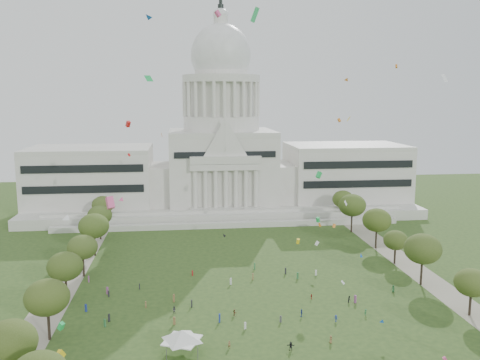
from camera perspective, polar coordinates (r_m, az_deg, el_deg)
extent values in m
plane|color=#2C471C|center=(114.20, 2.69, -15.67)|extent=(400.00, 400.00, 0.00)
cube|color=beige|center=(222.67, -2.07, -2.72)|extent=(160.00, 60.00, 4.00)
cube|color=beige|center=(190.87, -1.28, -5.05)|extent=(130.00, 3.00, 2.00)
cube|color=beige|center=(198.25, -1.50, -4.07)|extent=(140.00, 3.00, 5.00)
cube|color=beige|center=(221.98, -16.37, 0.28)|extent=(50.00, 34.00, 22.00)
cube|color=beige|center=(230.26, 11.71, 0.77)|extent=(50.00, 34.00, 22.00)
cube|color=beige|center=(217.44, -9.13, -0.44)|extent=(12.00, 26.00, 16.00)
cube|color=beige|center=(221.62, 4.95, -0.18)|extent=(12.00, 26.00, 16.00)
cube|color=beige|center=(218.94, -2.08, 1.32)|extent=(44.00, 38.00, 28.00)
cube|color=beige|center=(198.75, -1.62, 1.45)|extent=(28.00, 3.00, 2.40)
cube|color=black|center=(204.95, -17.19, 0.09)|extent=(46.00, 0.40, 11.00)
cube|color=black|center=(213.89, 13.16, 0.63)|extent=(46.00, 0.40, 11.00)
cylinder|color=beige|center=(217.13, -2.11, 6.40)|extent=(32.00, 32.00, 6.00)
cylinder|color=beige|center=(216.87, -2.12, 9.04)|extent=(28.00, 28.00, 14.00)
cylinder|color=beige|center=(217.01, -2.13, 11.29)|extent=(32.40, 32.40, 3.00)
cylinder|color=beige|center=(217.28, -2.14, 12.73)|extent=(22.00, 22.00, 8.00)
ellipsoid|color=silver|center=(217.56, -2.15, 13.79)|extent=(25.00, 25.00, 26.20)
cylinder|color=beige|center=(219.05, -2.17, 17.31)|extent=(6.00, 6.00, 5.00)
ellipsoid|color=silver|center=(219.49, -2.18, 18.08)|extent=(6.40, 6.40, 5.12)
cylinder|color=black|center=(219.97, -2.18, 18.86)|extent=(2.40, 2.40, 2.00)
cube|color=gray|center=(144.02, -18.96, -10.78)|extent=(8.00, 160.00, 0.04)
cube|color=gray|center=(154.95, 18.85, -9.35)|extent=(8.00, 160.00, 0.04)
ellipsoid|color=#334716|center=(93.85, -24.45, -16.26)|extent=(8.85, 8.85, 7.24)
cylinder|color=black|center=(112.33, -20.66, -15.12)|extent=(0.56, 0.56, 5.75)
ellipsoid|color=#3A4F19|center=(110.02, -20.85, -12.21)|extent=(8.86, 8.86, 7.25)
cylinder|color=black|center=(127.15, 24.42, -12.65)|extent=(0.56, 0.56, 4.92)
ellipsoid|color=#3D521C|center=(125.37, 24.58, -10.43)|extent=(7.58, 7.58, 6.20)
cylinder|color=black|center=(130.84, -18.92, -11.56)|extent=(0.56, 0.56, 5.47)
ellipsoid|color=#314A16|center=(128.95, -19.05, -9.15)|extent=(8.42, 8.42, 6.89)
cylinder|color=black|center=(141.69, 19.69, -9.84)|extent=(0.56, 0.56, 6.20)
ellipsoid|color=#34491A|center=(139.74, 19.84, -7.28)|extent=(9.55, 9.55, 7.82)
cylinder|color=black|center=(146.02, -17.16, -9.33)|extent=(0.56, 0.56, 5.27)
ellipsoid|color=#384E1D|center=(144.38, -17.27, -7.22)|extent=(8.12, 8.12, 6.65)
cylinder|color=black|center=(156.68, 16.99, -8.18)|extent=(0.56, 0.56, 4.56)
ellipsoid|color=#344918|center=(155.34, 17.07, -6.48)|extent=(7.01, 7.01, 5.74)
cylinder|color=black|center=(163.30, -15.99, -7.16)|extent=(0.56, 0.56, 6.03)
ellipsoid|color=#354F18|center=(161.65, -16.09, -4.98)|extent=(9.29, 9.29, 7.60)
cylinder|color=black|center=(170.36, 15.02, -6.44)|extent=(0.56, 0.56, 5.97)
ellipsoid|color=#364D16|center=(168.80, 15.11, -4.38)|extent=(9.19, 9.19, 7.52)
cylinder|color=black|center=(181.25, -15.40, -5.61)|extent=(0.56, 0.56, 5.41)
ellipsoid|color=#344C1B|center=(179.90, -15.48, -3.84)|extent=(8.33, 8.33, 6.81)
cylinder|color=black|center=(188.12, 12.42, -4.80)|extent=(0.56, 0.56, 6.37)
ellipsoid|color=#334C18|center=(186.63, 12.49, -2.78)|extent=(9.82, 9.82, 8.03)
cylinder|color=black|center=(198.89, -15.09, -4.30)|extent=(0.56, 0.56, 5.32)
ellipsoid|color=#34491C|center=(197.69, -15.16, -2.71)|extent=(8.19, 8.19, 6.70)
cylinder|color=black|center=(205.53, 11.45, -3.71)|extent=(0.56, 0.56, 5.47)
ellipsoid|color=#365117|center=(204.33, 11.50, -2.12)|extent=(8.42, 8.42, 6.89)
cylinder|color=#4C4C4C|center=(99.49, -8.25, -18.92)|extent=(0.12, 0.12, 2.56)
cylinder|color=#4C4C4C|center=(99.46, -4.76, -18.86)|extent=(0.12, 0.12, 2.56)
cylinder|color=#4C4C4C|center=(104.59, -8.16, -17.44)|extent=(0.12, 0.12, 2.56)
cylinder|color=#4C4C4C|center=(104.56, -4.87, -17.39)|extent=(0.12, 0.12, 2.56)
cube|color=white|center=(101.35, -6.53, -17.45)|extent=(8.10, 8.10, 0.20)
pyramid|color=white|center=(100.85, -6.54, -16.87)|extent=(11.33, 11.33, 2.05)
imported|color=#33723F|center=(135.34, 16.82, -11.59)|extent=(0.95, 1.03, 1.77)
imported|color=#26262B|center=(126.26, 12.18, -12.96)|extent=(0.91, 0.94, 1.67)
imported|color=navy|center=(115.95, 10.71, -15.02)|extent=(1.04, 1.05, 1.51)
imported|color=navy|center=(117.18, 6.92, -14.59)|extent=(0.74, 1.10, 1.74)
imported|color=olive|center=(116.85, -0.63, -14.65)|extent=(1.11, 1.51, 1.52)
imported|color=olive|center=(106.75, 10.15, -17.21)|extent=(0.71, 0.89, 1.58)
imported|color=olive|center=(103.44, -1.22, -17.97)|extent=(0.63, 0.50, 1.56)
imported|color=#4C4C51|center=(118.93, -7.41, -14.24)|extent=(0.97, 0.81, 1.72)
imported|color=#33723F|center=(120.37, 13.93, -14.22)|extent=(1.04, 0.94, 1.45)
imported|color=#B21E1E|center=(126.72, 8.02, -12.83)|extent=(0.60, 0.88, 1.36)
imported|color=#26262B|center=(103.14, 5.72, -18.06)|extent=(1.68, 0.90, 1.72)
cube|color=#26262B|center=(117.57, -14.49, -14.74)|extent=(0.44, 0.54, 1.75)
cube|color=#4C4C51|center=(114.13, 4.59, -15.30)|extent=(0.46, 0.42, 1.47)
cube|color=silver|center=(142.51, 8.52, -10.26)|extent=(0.44, 0.30, 1.57)
cube|color=olive|center=(122.82, -10.53, -13.58)|extent=(0.28, 0.42, 1.54)
cube|color=#26262B|center=(133.97, -11.22, -11.65)|extent=(0.25, 0.39, 1.46)
cube|color=#33723F|center=(115.39, -14.94, -15.24)|extent=(0.52, 0.53, 1.74)
cube|color=#B21E1E|center=(141.44, -5.37, -10.37)|extent=(0.38, 0.45, 1.46)
cube|color=#994C8C|center=(132.52, -14.67, -11.92)|extent=(0.57, 0.54, 1.85)
cube|color=navy|center=(113.81, -2.31, -15.23)|extent=(0.39, 0.55, 1.92)
cube|color=#33723F|center=(139.35, 6.48, -10.62)|extent=(0.56, 0.51, 1.80)
cube|color=#26262B|center=(142.52, 5.14, -10.14)|extent=(0.35, 0.51, 1.80)
cube|color=#994C8C|center=(126.29, 12.82, -12.92)|extent=(0.53, 0.59, 1.90)
cube|color=silver|center=(134.51, -1.05, -11.31)|extent=(0.53, 0.54, 1.76)
cube|color=olive|center=(113.60, -7.39, -15.41)|extent=(0.54, 0.48, 1.73)
cube|color=silver|center=(110.79, 0.58, -16.04)|extent=(0.44, 0.30, 1.55)
cube|color=olive|center=(124.86, -7.43, -13.02)|extent=(0.44, 0.57, 1.91)
cube|color=olive|center=(138.03, 1.46, -10.77)|extent=(0.33, 0.48, 1.73)
cube|color=#33723F|center=(145.61, 1.65, -9.66)|extent=(0.33, 0.51, 1.89)
cube|color=#26262B|center=(121.60, -5.44, -13.64)|extent=(0.35, 0.51, 1.77)
cube|color=navy|center=(123.78, -16.92, -13.58)|extent=(0.56, 0.55, 1.82)
cube|color=#26262B|center=(130.84, -14.54, -12.26)|extent=(0.42, 0.49, 1.58)
cube|color=#994C8C|center=(141.90, -16.63, -10.61)|extent=(0.42, 0.51, 1.68)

